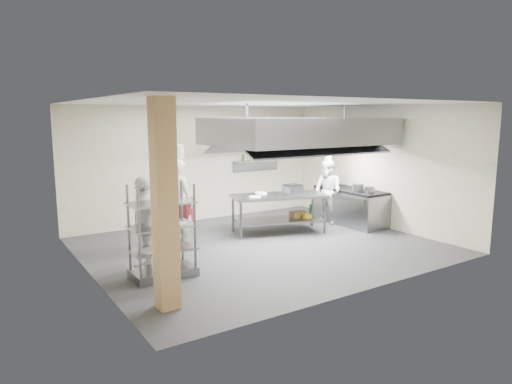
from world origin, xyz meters
TOP-DOWN VIEW (x-y plane):
  - floor at (0.00, 0.00)m, footprint 7.00×7.00m
  - ceiling at (0.00, 0.00)m, footprint 7.00×7.00m
  - wall_back at (0.00, 3.00)m, footprint 7.00×0.00m
  - wall_left at (-3.50, 0.00)m, footprint 0.00×6.00m
  - wall_right at (3.50, 0.00)m, footprint 0.00×6.00m
  - column at (-2.90, -1.90)m, footprint 0.30×0.30m
  - exhaust_hood at (1.30, 0.40)m, footprint 4.00×2.50m
  - hood_strip_a at (0.40, 0.40)m, footprint 1.60×0.12m
  - hood_strip_b at (2.20, 0.40)m, footprint 1.60×0.12m
  - wall_shelf at (1.80, 2.84)m, footprint 1.50×0.28m
  - island at (1.00, 0.75)m, footprint 2.38×1.52m
  - island_worktop at (1.00, 0.75)m, footprint 2.38×1.52m
  - island_undershelf at (1.00, 0.75)m, footprint 2.18×1.38m
  - pass_rack at (-2.46, -0.65)m, footprint 1.08×0.63m
  - cooking_range at (3.08, 0.50)m, footprint 0.80×2.00m
  - range_top at (3.08, 0.50)m, footprint 0.78×1.96m
  - chef_head at (-1.48, 0.88)m, footprint 0.69×0.81m
  - chef_line at (2.60, 0.83)m, footprint 0.67×0.84m
  - chef_plating at (-2.60, -0.15)m, footprint 0.67×1.08m
  - griddle at (1.35, 0.68)m, footprint 0.42×0.33m
  - wicker_basket at (1.50, 0.67)m, footprint 0.35×0.25m
  - stockpot at (2.93, 0.10)m, footprint 0.29×0.29m
  - plate_stack at (-2.46, -0.65)m, footprint 0.28×0.28m

SIDE VIEW (x-z plane):
  - floor at x=0.00m, z-range 0.00..0.00m
  - island_undershelf at x=1.00m, z-range 0.28..0.32m
  - wicker_basket at x=1.50m, z-range 0.32..0.47m
  - cooking_range at x=3.08m, z-range 0.00..0.84m
  - island at x=1.00m, z-range 0.00..0.91m
  - plate_stack at x=-2.46m, z-range 0.49..0.55m
  - pass_rack at x=-2.46m, z-range 0.00..1.61m
  - chef_line at x=2.60m, z-range 0.00..1.65m
  - chef_plating at x=-2.60m, z-range 0.00..1.71m
  - range_top at x=3.08m, z-range 0.84..0.90m
  - island_worktop at x=1.00m, z-range 0.85..0.91m
  - chef_head at x=-1.48m, z-range 0.00..1.88m
  - stockpot at x=2.93m, z-range 0.90..1.10m
  - griddle at x=1.35m, z-range 0.91..1.11m
  - wall_back at x=0.00m, z-range -2.00..5.00m
  - wall_left at x=-3.50m, z-range -1.50..4.50m
  - wall_right at x=3.50m, z-range -1.50..4.50m
  - column at x=-2.90m, z-range 0.00..3.00m
  - wall_shelf at x=1.80m, z-range 1.48..1.52m
  - hood_strip_a at x=0.40m, z-range 2.06..2.10m
  - hood_strip_b at x=2.20m, z-range 2.06..2.10m
  - exhaust_hood at x=1.30m, z-range 2.10..2.70m
  - ceiling at x=0.00m, z-range 3.00..3.00m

